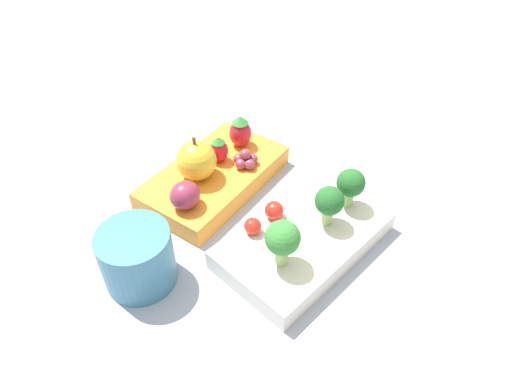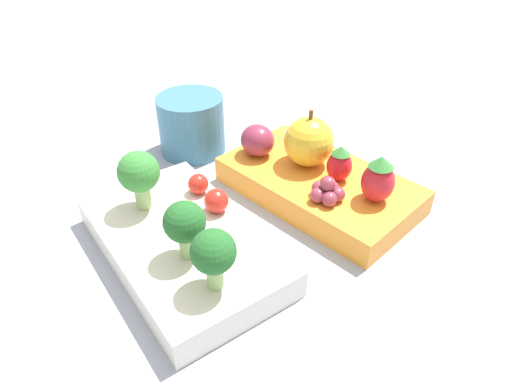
# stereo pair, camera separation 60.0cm
# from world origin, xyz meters

# --- Properties ---
(ground_plane) EXTENTS (4.00, 4.00, 0.00)m
(ground_plane) POSITION_xyz_m (0.00, 0.00, 0.00)
(ground_plane) COLOR #939EB2
(bento_box_savoury) EXTENTS (0.21, 0.14, 0.03)m
(bento_box_savoury) POSITION_xyz_m (0.01, 0.08, 0.01)
(bento_box_savoury) COLOR silver
(bento_box_savoury) RESTS_ON ground_plane
(bento_box_fruit) EXTENTS (0.21, 0.12, 0.03)m
(bento_box_fruit) POSITION_xyz_m (-0.01, -0.08, 0.01)
(bento_box_fruit) COLOR orange
(bento_box_fruit) RESTS_ON ground_plane
(broccoli_floret_0) EXTENTS (0.04, 0.04, 0.06)m
(broccoli_floret_0) POSITION_xyz_m (0.06, 0.09, 0.06)
(broccoli_floret_0) COLOR #93B770
(broccoli_floret_0) RESTS_ON bento_box_savoury
(broccoli_floret_1) EXTENTS (0.03, 0.03, 0.05)m
(broccoli_floret_1) POSITION_xyz_m (-0.02, 0.09, 0.06)
(broccoli_floret_1) COLOR #93B770
(broccoli_floret_1) RESTS_ON bento_box_savoury
(broccoli_floret_2) EXTENTS (0.03, 0.03, 0.05)m
(broccoli_floret_2) POSITION_xyz_m (-0.06, 0.10, 0.06)
(broccoli_floret_2) COLOR #93B770
(broccoli_floret_2) RESTS_ON bento_box_savoury
(cherry_tomato_0) EXTENTS (0.02, 0.02, 0.02)m
(cherry_tomato_0) POSITION_xyz_m (0.02, 0.04, 0.04)
(cherry_tomato_0) COLOR red
(cherry_tomato_0) RESTS_ON bento_box_savoury
(cherry_tomato_1) EXTENTS (0.02, 0.02, 0.02)m
(cherry_tomato_1) POSITION_xyz_m (0.05, 0.03, 0.04)
(cherry_tomato_1) COLOR red
(cherry_tomato_1) RESTS_ON bento_box_savoury
(apple) EXTENTS (0.05, 0.05, 0.06)m
(apple) POSITION_xyz_m (0.02, -0.08, 0.05)
(apple) COLOR gold
(apple) RESTS_ON bento_box_fruit
(strawberry_0) EXTENTS (0.03, 0.03, 0.05)m
(strawberry_0) POSITION_xyz_m (-0.07, -0.08, 0.05)
(strawberry_0) COLOR red
(strawberry_0) RESTS_ON bento_box_fruit
(strawberry_1) EXTENTS (0.03, 0.03, 0.04)m
(strawberry_1) POSITION_xyz_m (-0.03, -0.08, 0.05)
(strawberry_1) COLOR red
(strawberry_1) RESTS_ON bento_box_fruit
(plum) EXTENTS (0.04, 0.04, 0.03)m
(plum) POSITION_xyz_m (0.07, -0.06, 0.05)
(plum) COLOR #892D47
(plum) RESTS_ON bento_box_fruit
(grape_cluster) EXTENTS (0.03, 0.03, 0.03)m
(grape_cluster) POSITION_xyz_m (-0.04, -0.05, 0.04)
(grape_cluster) COLOR #93384C
(grape_cluster) RESTS_ON bento_box_fruit
(drinking_cup) EXTENTS (0.08, 0.08, 0.07)m
(drinking_cup) POSITION_xyz_m (0.16, -0.04, 0.03)
(drinking_cup) COLOR teal
(drinking_cup) RESTS_ON ground_plane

